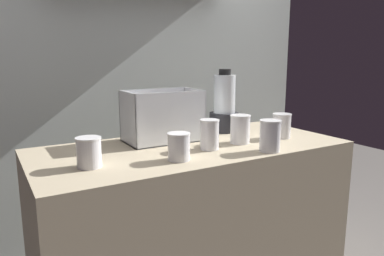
{
  "coord_description": "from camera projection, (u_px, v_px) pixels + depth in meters",
  "views": [
    {
      "loc": [
        -0.81,
        -1.39,
        1.3
      ],
      "look_at": [
        0.0,
        0.0,
        0.98
      ],
      "focal_mm": 34.17,
      "sensor_mm": 36.0,
      "label": 1
    }
  ],
  "objects": [
    {
      "name": "juice_cup_orange_far_left",
      "position": [
        89.0,
        154.0,
        1.32
      ],
      "size": [
        0.09,
        0.09,
        0.11
      ],
      "color": "white",
      "rests_on": "counter"
    },
    {
      "name": "juice_cup_carrot_far_right",
      "position": [
        270.0,
        137.0,
        1.54
      ],
      "size": [
        0.09,
        0.09,
        0.13
      ],
      "color": "white",
      "rests_on": "counter"
    },
    {
      "name": "juice_cup_pomegranate_left",
      "position": [
        179.0,
        148.0,
        1.41
      ],
      "size": [
        0.09,
        0.09,
        0.11
      ],
      "color": "white",
      "rests_on": "counter"
    },
    {
      "name": "juice_cup_carrot_right",
      "position": [
        240.0,
        131.0,
        1.68
      ],
      "size": [
        0.09,
        0.09,
        0.13
      ],
      "color": "white",
      "rests_on": "counter"
    },
    {
      "name": "counter",
      "position": [
        192.0,
        237.0,
        1.74
      ],
      "size": [
        1.4,
        0.64,
        0.9
      ],
      "primitive_type": "cube",
      "color": "tan",
      "rests_on": "ground_plane"
    },
    {
      "name": "juice_cup_orange_rightmost",
      "position": [
        282.0,
        127.0,
        1.8
      ],
      "size": [
        0.09,
        0.09,
        0.12
      ],
      "color": "white",
      "rests_on": "counter"
    },
    {
      "name": "carrot_display_bin",
      "position": [
        162.0,
        125.0,
        1.72
      ],
      "size": [
        0.35,
        0.21,
        0.24
      ],
      "color": "white",
      "rests_on": "counter"
    },
    {
      "name": "blender_pitcher",
      "position": [
        224.0,
        107.0,
        1.94
      ],
      "size": [
        0.16,
        0.16,
        0.33
      ],
      "color": "black",
      "rests_on": "counter"
    },
    {
      "name": "juice_cup_orange_middle",
      "position": [
        210.0,
        136.0,
        1.57
      ],
      "size": [
        0.08,
        0.08,
        0.13
      ],
      "color": "white",
      "rests_on": "counter"
    },
    {
      "name": "back_wall_unit",
      "position": [
        129.0,
        61.0,
        2.23
      ],
      "size": [
        2.6,
        0.24,
        2.5
      ],
      "color": "silver",
      "rests_on": "ground_plane"
    }
  ]
}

